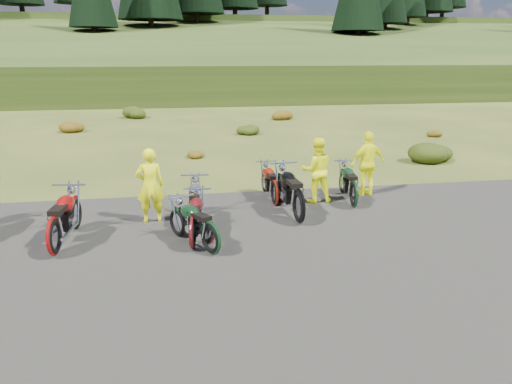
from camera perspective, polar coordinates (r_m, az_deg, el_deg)
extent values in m
plane|color=#394818|center=(10.58, -2.41, -6.09)|extent=(300.00, 300.00, 0.00)
cube|color=black|center=(8.77, -0.69, -10.87)|extent=(20.00, 12.00, 0.04)
cube|color=#273A13|center=(119.82, -9.44, 13.58)|extent=(300.00, 90.00, 9.17)
cylinder|color=black|center=(81.39, -25.14, 18.18)|extent=(0.70, 0.70, 2.20)
cylinder|color=black|center=(86.10, -20.08, 19.00)|extent=(0.70, 0.70, 2.20)
cylinder|color=black|center=(60.28, -17.94, 16.62)|extent=(0.70, 0.70, 2.20)
cylinder|color=black|center=(65.84, -11.89, 17.92)|extent=(0.70, 0.70, 2.20)
cylinder|color=black|center=(72.00, -6.75, 18.87)|extent=(0.70, 0.70, 2.20)
cylinder|color=black|center=(78.61, -2.41, 19.55)|extent=(0.70, 0.70, 2.20)
cylinder|color=black|center=(85.55, 1.27, 19.91)|extent=(0.70, 0.70, 2.20)
cylinder|color=black|center=(62.84, 11.45, 16.79)|extent=(0.70, 0.70, 2.20)
cylinder|color=black|center=(70.69, 14.45, 17.43)|extent=(0.70, 0.70, 2.20)
cylinder|color=black|center=(78.70, 16.87, 17.91)|extent=(0.70, 0.70, 2.20)
cylinder|color=black|center=(86.81, 18.84, 18.28)|extent=(0.70, 0.70, 2.20)
cylinder|color=black|center=(95.00, 20.48, 18.56)|extent=(0.70, 0.70, 2.20)
ellipsoid|color=brown|center=(27.05, -20.43, 7.18)|extent=(1.30, 1.30, 0.77)
ellipsoid|color=#26380E|center=(31.91, -13.60, 9.01)|extent=(1.56, 1.56, 0.92)
ellipsoid|color=brown|center=(19.33, -7.15, 4.53)|extent=(0.77, 0.77, 0.45)
ellipsoid|color=#26380E|center=(24.80, -1.02, 7.28)|extent=(1.03, 1.03, 0.61)
ellipsoid|color=brown|center=(30.49, 2.89, 8.98)|extent=(1.30, 1.30, 0.77)
ellipsoid|color=#26380E|center=(19.67, 19.46, 4.64)|extent=(1.56, 1.56, 0.92)
ellipsoid|color=brown|center=(25.67, 19.45, 6.51)|extent=(0.77, 0.77, 0.45)
imported|color=#EAF10C|center=(11.92, -12.00, 0.59)|extent=(0.69, 0.49, 1.78)
imported|color=#EAF10C|center=(13.39, 6.93, 2.38)|extent=(0.89, 0.71, 1.74)
imported|color=#EAF10C|center=(14.29, 12.64, 3.09)|extent=(1.12, 0.64, 1.81)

